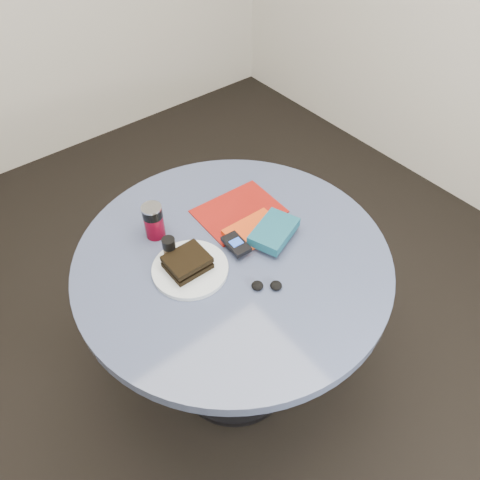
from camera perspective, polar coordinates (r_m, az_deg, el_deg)
ground at (r=2.09m, az=-0.67°, el=-15.75°), size 4.00×4.00×0.00m
table at (r=1.60m, az=-0.85°, el=-5.80°), size 1.00×1.00×0.75m
plate at (r=1.43m, az=-6.09°, el=-3.54°), size 0.24×0.24×0.01m
sandwich at (r=1.41m, az=-6.45°, el=-2.71°), size 0.12×0.11×0.04m
soda_can at (r=1.51m, az=-10.48°, el=2.28°), size 0.09×0.09×0.12m
pepper_grinder at (r=1.44m, az=-8.57°, el=-1.20°), size 0.05×0.05×0.09m
magazine at (r=1.61m, az=-0.15°, el=3.49°), size 0.29×0.22×0.00m
red_book at (r=1.53m, az=1.75°, el=1.19°), size 0.18×0.12×0.02m
novel at (r=1.50m, az=4.16°, el=1.06°), size 0.19×0.16×0.03m
mp3_player at (r=1.46m, az=-0.48°, el=-0.51°), size 0.06×0.10×0.02m
headphones at (r=1.38m, az=3.28°, el=-5.57°), size 0.09×0.08×0.02m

